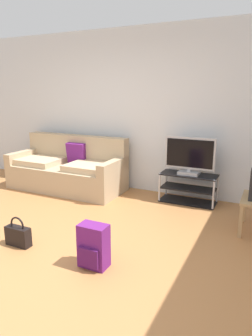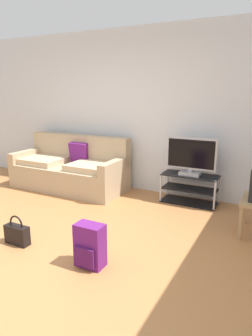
{
  "view_description": "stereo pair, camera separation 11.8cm",
  "coord_description": "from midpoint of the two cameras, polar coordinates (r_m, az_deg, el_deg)",
  "views": [
    {
      "loc": [
        2.14,
        -2.38,
        1.69
      ],
      "look_at": [
        0.42,
        1.2,
        0.69
      ],
      "focal_mm": 32.77,
      "sensor_mm": 36.0,
      "label": 1
    },
    {
      "loc": [
        2.25,
        -2.33,
        1.69
      ],
      "look_at": [
        0.42,
        1.2,
        0.69
      ],
      "focal_mm": 32.77,
      "sensor_mm": 36.0,
      "label": 2
    }
  ],
  "objects": [
    {
      "name": "flat_tv",
      "position": [
        4.7,
        11.04,
        2.14
      ],
      "size": [
        0.76,
        0.22,
        0.57
      ],
      "color": "#B2B2B7",
      "rests_on": "tv_stand"
    },
    {
      "name": "wall_back",
      "position": [
        5.29,
        1.15,
        10.44
      ],
      "size": [
        9.0,
        0.1,
        2.7
      ],
      "primitive_type": "cube",
      "color": "silver",
      "rests_on": "ground_plane"
    },
    {
      "name": "handbag",
      "position": [
        3.73,
        -20.3,
        -11.66
      ],
      "size": [
        0.3,
        0.11,
        0.34
      ],
      "rotation": [
        0.0,
        0.0,
        -0.2
      ],
      "color": "black",
      "rests_on": "ground_plane"
    },
    {
      "name": "tv_stand",
      "position": [
        4.85,
        10.83,
        -3.71
      ],
      "size": [
        0.86,
        0.37,
        0.45
      ],
      "color": "black",
      "rests_on": "ground_plane"
    },
    {
      "name": "backpack",
      "position": [
        3.12,
        -7.16,
        -14.24
      ],
      "size": [
        0.29,
        0.25,
        0.44
      ],
      "rotation": [
        0.0,
        0.0,
        -0.42
      ],
      "color": "#661E70",
      "rests_on": "ground_plane"
    },
    {
      "name": "ground_plane",
      "position": [
        3.64,
        -15.75,
        -14.3
      ],
      "size": [
        9.0,
        9.8,
        0.02
      ],
      "primitive_type": "cube",
      "color": "#B27542"
    },
    {
      "name": "couch",
      "position": [
        5.53,
        -11.28,
        -0.34
      ],
      "size": [
        2.02,
        0.88,
        0.92
      ],
      "color": "tan",
      "rests_on": "ground_plane"
    }
  ]
}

